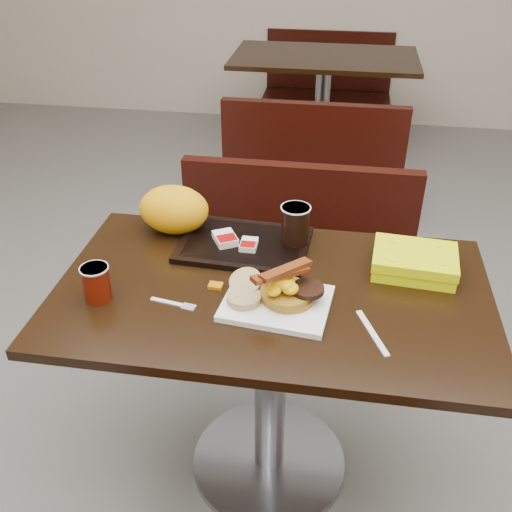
% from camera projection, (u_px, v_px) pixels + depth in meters
% --- Properties ---
extents(floor, '(6.00, 7.00, 0.01)m').
position_uv_depth(floor, '(269.00, 463.00, 2.00)').
color(floor, gray).
rests_on(floor, ground).
extents(table_near, '(1.20, 0.70, 0.75)m').
position_uv_depth(table_near, '(270.00, 386.00, 1.80)').
color(table_near, black).
rests_on(table_near, floor).
extents(bench_near_n, '(1.00, 0.46, 0.72)m').
position_uv_depth(bench_near_n, '(293.00, 266.00, 2.39)').
color(bench_near_n, black).
rests_on(bench_near_n, floor).
extents(table_far, '(1.20, 0.70, 0.75)m').
position_uv_depth(table_far, '(321.00, 112.00, 3.96)').
color(table_far, black).
rests_on(table_far, floor).
extents(bench_far_s, '(1.00, 0.46, 0.72)m').
position_uv_depth(bench_far_s, '(314.00, 153.00, 3.38)').
color(bench_far_s, black).
rests_on(bench_far_s, floor).
extents(bench_far_n, '(1.00, 0.46, 0.72)m').
position_uv_depth(bench_far_n, '(327.00, 84.00, 4.54)').
color(bench_far_n, black).
rests_on(bench_far_n, floor).
extents(platter, '(0.30, 0.24, 0.02)m').
position_uv_depth(platter, '(277.00, 303.00, 1.53)').
color(platter, white).
rests_on(platter, table_near).
extents(pancake_stack, '(0.16, 0.16, 0.03)m').
position_uv_depth(pancake_stack, '(288.00, 294.00, 1.53)').
color(pancake_stack, '#9F6D1A').
rests_on(pancake_stack, platter).
extents(sausage_patty, '(0.09, 0.09, 0.01)m').
position_uv_depth(sausage_patty, '(308.00, 289.00, 1.51)').
color(sausage_patty, black).
rests_on(sausage_patty, pancake_stack).
extents(scrambled_eggs, '(0.11, 0.10, 0.05)m').
position_uv_depth(scrambled_eggs, '(278.00, 282.00, 1.50)').
color(scrambled_eggs, yellow).
rests_on(scrambled_eggs, pancake_stack).
extents(bacon_strips, '(0.18, 0.17, 0.01)m').
position_uv_depth(bacon_strips, '(281.00, 273.00, 1.48)').
color(bacon_strips, '#4F1605').
rests_on(bacon_strips, scrambled_eggs).
extents(muffin_bottom, '(0.11, 0.11, 0.02)m').
position_uv_depth(muffin_bottom, '(244.00, 298.00, 1.52)').
color(muffin_bottom, tan).
rests_on(muffin_bottom, platter).
extents(muffin_top, '(0.11, 0.11, 0.05)m').
position_uv_depth(muffin_top, '(246.00, 282.00, 1.56)').
color(muffin_top, tan).
rests_on(muffin_top, platter).
extents(coffee_cup_near, '(0.09, 0.09, 0.10)m').
position_uv_depth(coffee_cup_near, '(97.00, 283.00, 1.53)').
color(coffee_cup_near, maroon).
rests_on(coffee_cup_near, table_near).
extents(fork, '(0.13, 0.05, 0.00)m').
position_uv_depth(fork, '(167.00, 302.00, 1.54)').
color(fork, white).
rests_on(fork, table_near).
extents(knife, '(0.08, 0.17, 0.00)m').
position_uv_depth(knife, '(372.00, 333.00, 1.44)').
color(knife, white).
rests_on(knife, table_near).
extents(condiment_syrup, '(0.04, 0.03, 0.01)m').
position_uv_depth(condiment_syrup, '(215.00, 286.00, 1.60)').
color(condiment_syrup, '#BC6C08').
rests_on(condiment_syrup, table_near).
extents(condiment_ketchup, '(0.05, 0.05, 0.01)m').
position_uv_depth(condiment_ketchup, '(247.00, 284.00, 1.61)').
color(condiment_ketchup, '#8C0504').
rests_on(condiment_ketchup, table_near).
extents(tray, '(0.40, 0.30, 0.02)m').
position_uv_depth(tray, '(244.00, 245.00, 1.77)').
color(tray, black).
rests_on(tray, table_near).
extents(hashbrown_sleeve_left, '(0.09, 0.10, 0.02)m').
position_uv_depth(hashbrown_sleeve_left, '(225.00, 238.00, 1.77)').
color(hashbrown_sleeve_left, silver).
rests_on(hashbrown_sleeve_left, tray).
extents(hashbrown_sleeve_right, '(0.05, 0.07, 0.02)m').
position_uv_depth(hashbrown_sleeve_right, '(249.00, 244.00, 1.74)').
color(hashbrown_sleeve_right, silver).
rests_on(hashbrown_sleeve_right, tray).
extents(coffee_cup_far, '(0.09, 0.09, 0.12)m').
position_uv_depth(coffee_cup_far, '(295.00, 224.00, 1.74)').
color(coffee_cup_far, black).
rests_on(coffee_cup_far, tray).
extents(clamshell, '(0.25, 0.20, 0.06)m').
position_uv_depth(clamshell, '(414.00, 262.00, 1.65)').
color(clamshell, '#E0E903').
rests_on(clamshell, table_near).
extents(paper_bag, '(0.23, 0.18, 0.15)m').
position_uv_depth(paper_bag, '(174.00, 209.00, 1.82)').
color(paper_bag, '#FD9A08').
rests_on(paper_bag, table_near).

